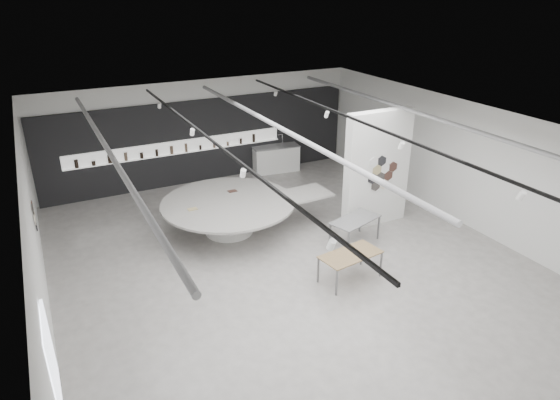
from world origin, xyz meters
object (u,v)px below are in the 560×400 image
sample_table_wood (351,256)px  partition_column (377,169)px  sample_table_stone (355,221)px  kitchen_counter (276,159)px  display_island (231,212)px

sample_table_wood → partition_column: bearing=43.6°
sample_table_wood → sample_table_stone: size_ratio=1.01×
partition_column → sample_table_wood: (-2.53, -2.41, -1.11)m
kitchen_counter → partition_column: bearing=-76.2°
display_island → kitchen_counter: kitchen_counter is taller
display_island → kitchen_counter: (3.54, 4.13, -0.14)m
partition_column → sample_table_wood: 3.67m
display_island → partition_column: bearing=-21.0°
partition_column → kitchen_counter: 5.73m
kitchen_counter → sample_table_wood: bearing=-96.3°
partition_column → display_island: bearing=161.4°
sample_table_stone → kitchen_counter: 6.45m
sample_table_stone → kitchen_counter: bearing=84.3°
sample_table_wood → sample_table_stone: 1.96m
display_island → sample_table_wood: size_ratio=3.13×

